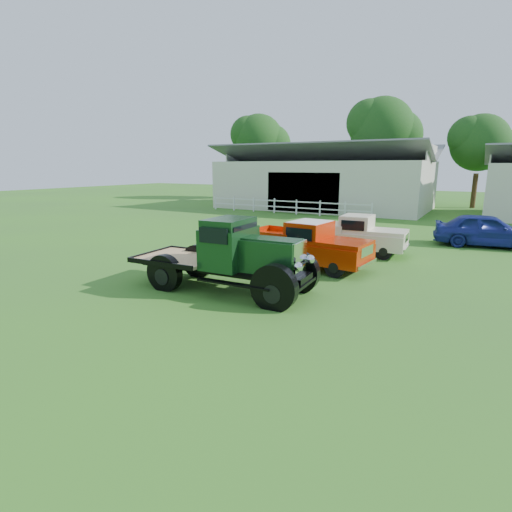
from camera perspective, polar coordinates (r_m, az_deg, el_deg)
The scene contains 10 objects.
ground at distance 11.91m, azimuth -3.76°, elevation -5.93°, with size 120.00×120.00×0.00m, color #396627.
shed_left at distance 37.78m, azimuth 9.74°, elevation 11.03°, with size 18.80×10.20×5.60m, color beige, non-canonical shape.
fence_rail at distance 32.81m, azimuth 4.20°, elevation 7.09°, with size 14.20×0.16×1.20m, color white, non-canonical shape.
tree_a at distance 48.86m, azimuth 0.36°, elevation 14.42°, with size 6.30×6.30×10.50m, color #134513, non-canonical shape.
tree_b at distance 44.60m, azimuth 17.39°, elevation 14.67°, with size 6.90×6.90×11.50m, color #134513, non-canonical shape.
tree_c at distance 42.36m, azimuth 29.13°, elevation 12.11°, with size 5.40×5.40×9.00m, color #134513, non-canonical shape.
vintage_flatbed at distance 12.34m, azimuth -4.26°, elevation 0.19°, with size 5.73×2.27×2.27m, color #123617, non-canonical shape.
red_pickup at distance 15.38m, azimuth 7.29°, elevation 1.73°, with size 4.92×1.89×1.80m, color #B92706, non-canonical shape.
white_pickup at distance 18.24m, azimuth 13.89°, elevation 2.99°, with size 4.55×1.76×1.67m, color beige, non-canonical shape.
misc_car_blue at distance 22.16m, azimuth 30.09°, elevation 3.20°, with size 1.88×4.67×1.59m, color navy.
Camera 1 is at (6.34, -9.34, 3.80)m, focal length 28.00 mm.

